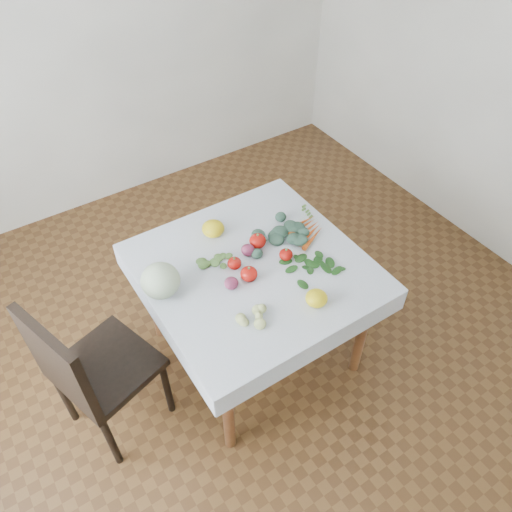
{
  "coord_description": "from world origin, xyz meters",
  "views": [
    {
      "loc": [
        -0.98,
        -1.53,
        2.65
      ],
      "look_at": [
        0.02,
        0.01,
        0.82
      ],
      "focal_mm": 35.0,
      "sensor_mm": 36.0,
      "label": 1
    }
  ],
  "objects_px": {
    "table": "(254,280)",
    "heirloom_back": "(213,229)",
    "chair": "(87,370)",
    "cabbage": "(160,281)",
    "carrot_bunch": "(308,230)"
  },
  "relations": [
    {
      "from": "chair",
      "to": "heirloom_back",
      "type": "bearing_deg",
      "value": 19.81
    },
    {
      "from": "chair",
      "to": "heirloom_back",
      "type": "xyz_separation_m",
      "value": [
        0.89,
        0.32,
        0.23
      ]
    },
    {
      "from": "cabbage",
      "to": "heirloom_back",
      "type": "height_order",
      "value": "cabbage"
    },
    {
      "from": "cabbage",
      "to": "table",
      "type": "bearing_deg",
      "value": -11.65
    },
    {
      "from": "heirloom_back",
      "to": "cabbage",
      "type": "bearing_deg",
      "value": -151.06
    },
    {
      "from": "table",
      "to": "heirloom_back",
      "type": "bearing_deg",
      "value": 99.21
    },
    {
      "from": "chair",
      "to": "cabbage",
      "type": "xyz_separation_m",
      "value": [
        0.47,
        0.09,
        0.27
      ]
    },
    {
      "from": "cabbage",
      "to": "heirloom_back",
      "type": "distance_m",
      "value": 0.49
    },
    {
      "from": "cabbage",
      "to": "chair",
      "type": "bearing_deg",
      "value": -169.54
    },
    {
      "from": "table",
      "to": "carrot_bunch",
      "type": "relative_size",
      "value": 4.65
    },
    {
      "from": "cabbage",
      "to": "carrot_bunch",
      "type": "xyz_separation_m",
      "value": [
        0.88,
        -0.04,
        -0.07
      ]
    },
    {
      "from": "table",
      "to": "heirloom_back",
      "type": "height_order",
      "value": "heirloom_back"
    },
    {
      "from": "chair",
      "to": "cabbage",
      "type": "bearing_deg",
      "value": 10.46
    },
    {
      "from": "heirloom_back",
      "to": "carrot_bunch",
      "type": "xyz_separation_m",
      "value": [
        0.46,
        -0.27,
        -0.03
      ]
    },
    {
      "from": "chair",
      "to": "cabbage",
      "type": "distance_m",
      "value": 0.55
    }
  ]
}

